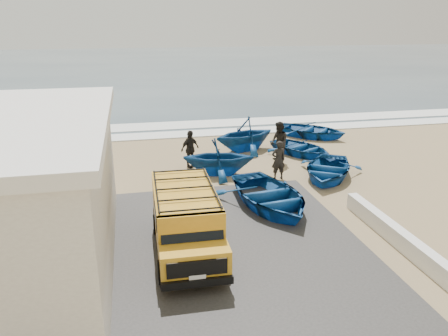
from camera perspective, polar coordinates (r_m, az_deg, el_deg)
ground at (r=15.26m, az=-0.69°, el=-6.71°), size 160.00×160.00×0.00m
slab at (r=13.25m, az=-7.56°, el=-10.98°), size 12.00×10.00×0.05m
ocean at (r=69.87m, az=-10.19°, el=13.10°), size 180.00×88.00×0.01m
surf_line at (r=26.47m, az=-5.92°, el=4.38°), size 180.00×1.60×0.06m
surf_wash at (r=28.89m, az=-6.50°, el=5.55°), size 180.00×2.20×0.04m
parapet at (r=14.49m, az=21.88°, el=-8.44°), size 0.35×6.00×0.55m
van at (r=12.90m, az=-4.98°, el=-6.60°), size 1.93×4.60×1.96m
boat_near_left at (r=16.09m, az=5.95°, el=-3.60°), size 3.88×4.98×0.94m
boat_near_right at (r=19.53m, az=13.35°, el=-0.14°), size 4.50×4.84×0.82m
boat_mid_left at (r=19.31m, az=-0.71°, el=1.47°), size 3.59×3.26×1.65m
boat_mid_right at (r=22.68m, az=10.00°, el=2.61°), size 3.88×4.29×0.73m
boat_far_left at (r=22.97m, az=2.72°, el=4.47°), size 4.21×3.93×1.80m
boat_far_right at (r=26.26m, az=11.36°, el=4.86°), size 4.91×4.87×0.84m
fisherman_front at (r=18.91m, az=7.12°, el=1.04°), size 0.64×0.44×1.71m
fisherman_middle at (r=21.14m, az=7.18°, el=3.34°), size 0.83×1.02×1.99m
fisherman_back at (r=20.35m, az=-4.46°, el=2.49°), size 1.10×0.93×1.76m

